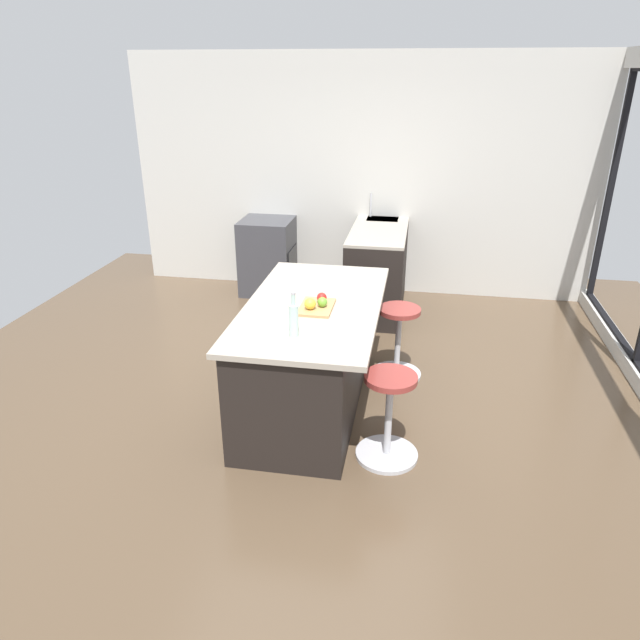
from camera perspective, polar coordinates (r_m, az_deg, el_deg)
name	(u,v)px	position (r m, az deg, el deg)	size (l,w,h in m)	color
ground_plane	(318,398)	(4.87, -0.19, -7.66)	(7.10, 7.10, 0.00)	brown
interior_partition_left	(360,177)	(6.97, 3.92, 13.87)	(0.12, 5.39, 2.72)	beige
sink_cabinet	(380,260)	(6.81, 5.92, 5.87)	(2.00, 0.60, 1.20)	black
oven_range	(268,256)	(7.03, -5.16, 6.28)	(0.60, 0.61, 0.89)	#38383D
kitchen_island	(308,354)	(4.58, -1.20, -3.40)	(1.90, 1.01, 0.88)	black
stool_by_window	(398,344)	(5.11, 7.67, -2.40)	(0.44, 0.44, 0.65)	#B7B7BC
stool_middle	(388,419)	(4.06, 6.76, -9.69)	(0.44, 0.44, 0.65)	#B7B7BC
cutting_board	(317,307)	(4.30, -0.34, 1.28)	(0.36, 0.24, 0.02)	tan
apple_red	(322,298)	(4.35, 0.18, 2.23)	(0.08, 0.08, 0.08)	red
apple_green	(322,302)	(4.27, 0.23, 1.78)	(0.07, 0.07, 0.07)	#609E2D
apple_yellow	(310,304)	(4.22, -0.98, 1.61)	(0.09, 0.09, 0.09)	gold
water_bottle	(294,319)	(3.82, -2.61, 0.11)	(0.06, 0.06, 0.31)	silver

